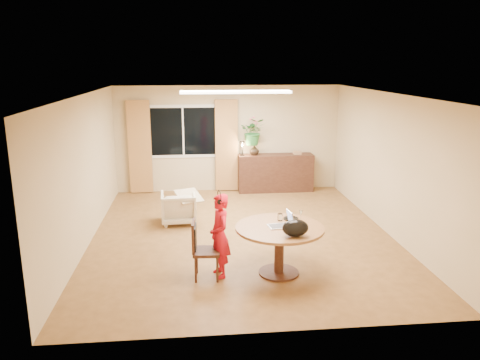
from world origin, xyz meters
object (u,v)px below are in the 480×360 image
(dining_table, at_px, (279,237))
(child, at_px, (220,236))
(sideboard, at_px, (275,173))
(armchair, at_px, (178,208))
(dining_chair, at_px, (207,250))

(dining_table, xyz_separation_m, child, (-0.90, 0.03, 0.04))
(dining_table, distance_m, sideboard, 4.75)
(dining_table, bearing_deg, armchair, 122.14)
(sideboard, bearing_deg, armchair, -137.25)
(dining_table, height_order, dining_chair, dining_chair)
(dining_chair, distance_m, child, 0.28)
(sideboard, bearing_deg, child, -109.65)
(dining_chair, height_order, child, child)
(child, distance_m, sideboard, 4.95)
(child, relative_size, armchair, 1.84)
(dining_table, bearing_deg, sideboard, 80.70)
(dining_chair, relative_size, child, 0.70)
(dining_table, height_order, sideboard, sideboard)
(dining_chair, bearing_deg, armchair, 104.33)
(dining_chair, height_order, armchair, dining_chair)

